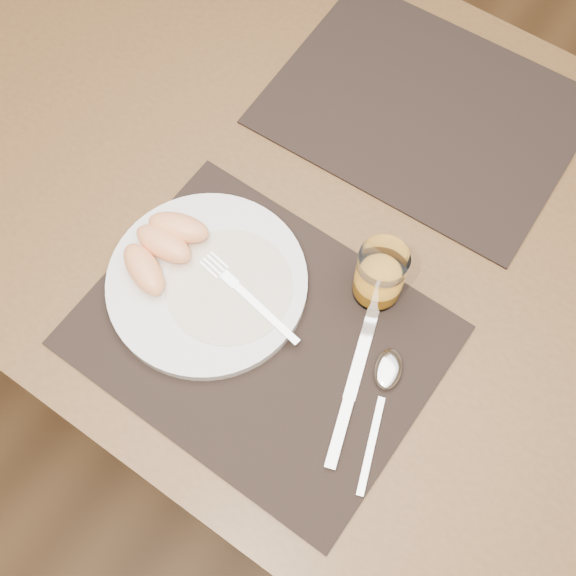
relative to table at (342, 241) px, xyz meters
The scene contains 11 objects.
ground 0.67m from the table, ahead, with size 5.00×5.00×0.00m, color #54381D.
table is the anchor object (origin of this frame).
placemat_near 0.24m from the table, 87.92° to the right, with size 0.45×0.35×0.00m, color black.
placemat_far 0.24m from the table, 90.14° to the left, with size 0.45×0.35×0.00m, color black.
plate 0.24m from the table, 114.46° to the right, with size 0.27×0.27×0.02m, color white.
plate_dressing 0.23m from the table, 107.87° to the right, with size 0.17×0.17×0.00m.
fork 0.22m from the table, 102.78° to the right, with size 0.17×0.05×0.00m.
knife 0.29m from the table, 56.35° to the right, with size 0.08×0.21×0.01m.
spoon 0.27m from the table, 45.56° to the right, with size 0.08×0.19×0.01m.
juice_glass 0.18m from the table, 38.42° to the right, with size 0.06×0.06×0.10m.
grapefruit_wedges 0.29m from the table, 129.04° to the right, with size 0.10×0.14×0.03m.
Camera 1 is at (0.23, -0.47, 1.64)m, focal length 45.00 mm.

